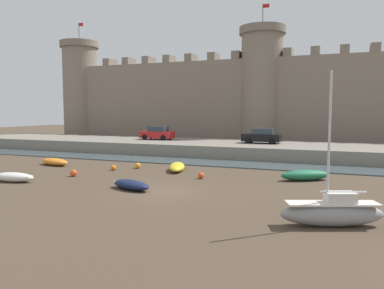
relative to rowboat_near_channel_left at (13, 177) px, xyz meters
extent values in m
plane|color=#4C3D2D|center=(10.74, 1.02, -0.34)|extent=(160.00, 160.00, 0.00)
cube|color=#47565B|center=(10.74, 13.62, -0.29)|extent=(80.00, 4.50, 0.10)
cube|color=gray|center=(10.74, 20.87, 0.32)|extent=(71.66, 10.00, 1.32)
cube|color=gray|center=(10.74, 32.00, 5.55)|extent=(59.66, 2.80, 11.78)
cylinder|color=gray|center=(-19.09, 32.00, 7.15)|extent=(5.50, 5.50, 14.98)
cylinder|color=#796B5D|center=(-19.09, 32.00, 15.14)|extent=(6.16, 6.16, 1.00)
cylinder|color=#4C4742|center=(-19.09, 32.00, 17.14)|extent=(0.10, 0.10, 3.00)
cube|color=red|center=(-18.64, 32.00, 18.34)|extent=(0.80, 0.04, 0.50)
cylinder|color=gray|center=(10.74, 32.00, 7.15)|extent=(5.50, 5.50, 14.98)
cylinder|color=#796B5D|center=(10.74, 32.00, 15.14)|extent=(6.16, 6.16, 1.00)
cylinder|color=#4C4742|center=(10.74, 32.00, 17.14)|extent=(0.10, 0.10, 3.00)
cube|color=red|center=(11.19, 32.00, 18.34)|extent=(0.80, 0.04, 0.50)
cube|color=gray|center=(-13.27, 32.00, 11.99)|extent=(1.10, 2.52, 1.10)
cube|color=gray|center=(-9.84, 32.00, 11.99)|extent=(1.10, 2.52, 1.10)
cube|color=gray|center=(-6.41, 32.00, 11.99)|extent=(1.10, 2.52, 1.10)
cube|color=gray|center=(-2.98, 32.00, 11.99)|extent=(1.10, 2.52, 1.10)
cube|color=gray|center=(0.45, 32.00, 11.99)|extent=(1.10, 2.52, 1.10)
cube|color=gray|center=(3.88, 32.00, 11.99)|extent=(1.10, 2.52, 1.10)
cube|color=gray|center=(7.31, 32.00, 11.99)|extent=(1.10, 2.52, 1.10)
cube|color=gray|center=(14.18, 32.00, 11.99)|extent=(1.10, 2.52, 1.10)
cube|color=gray|center=(17.61, 32.00, 11.99)|extent=(1.10, 2.52, 1.10)
cube|color=gray|center=(21.04, 32.00, 11.99)|extent=(1.10, 2.52, 1.10)
cube|color=gray|center=(24.47, 32.00, 11.99)|extent=(1.10, 2.52, 1.10)
ellipsoid|color=silver|center=(0.00, 0.00, -0.02)|extent=(3.19, 1.50, 0.65)
ellipsoid|color=white|center=(0.00, 0.00, 0.04)|extent=(2.61, 1.19, 0.36)
cube|color=beige|center=(-0.23, -0.04, 0.08)|extent=(0.33, 0.92, 0.06)
cube|color=beige|center=(1.18, 0.18, 0.06)|extent=(0.36, 0.61, 0.08)
ellipsoid|color=#141E3D|center=(8.80, 0.77, -0.05)|extent=(3.21, 2.06, 0.59)
ellipsoid|color=navy|center=(8.80, 0.77, 0.01)|extent=(2.61, 1.65, 0.32)
cube|color=beige|center=(9.01, 0.70, 0.05)|extent=(0.51, 0.98, 0.06)
cube|color=beige|center=(7.69, 1.16, 0.03)|extent=(0.47, 0.68, 0.08)
ellipsoid|color=gray|center=(20.47, -2.52, 0.17)|extent=(4.46, 2.58, 1.02)
cube|color=silver|center=(20.47, -2.52, 0.64)|extent=(3.91, 2.24, 0.08)
cube|color=silver|center=(20.78, -2.40, 0.90)|extent=(1.39, 1.09, 0.44)
cylinder|color=silver|center=(20.27, -2.60, 3.43)|extent=(0.10, 0.10, 5.50)
cylinder|color=silver|center=(20.88, -2.37, 1.13)|extent=(1.86, 0.78, 0.08)
ellipsoid|color=yellow|center=(8.52, 8.45, -0.03)|extent=(2.45, 3.95, 0.62)
ellipsoid|color=#F2F246|center=(8.52, 8.45, 0.03)|extent=(1.96, 3.22, 0.34)
cube|color=beige|center=(8.61, 8.18, 0.07)|extent=(1.05, 0.55, 0.06)
cube|color=beige|center=(8.01, 9.82, 0.05)|extent=(0.73, 0.50, 0.08)
ellipsoid|color=orange|center=(-2.85, 7.23, -0.03)|extent=(3.53, 2.09, 0.62)
ellipsoid|color=gold|center=(-2.85, 7.23, 0.03)|extent=(2.88, 1.67, 0.34)
cube|color=beige|center=(-3.09, 7.29, 0.07)|extent=(0.48, 1.08, 0.06)
cube|color=beige|center=(-1.61, 6.88, 0.05)|extent=(0.45, 0.74, 0.08)
ellipsoid|color=#1E6B47|center=(18.57, 7.82, 0.04)|extent=(3.64, 2.83, 0.75)
ellipsoid|color=#339266|center=(18.57, 7.82, 0.10)|extent=(2.96, 2.28, 0.41)
cube|color=beige|center=(18.34, 7.69, 0.14)|extent=(0.68, 0.93, 0.06)
cube|color=beige|center=(19.75, 8.55, 0.12)|extent=(0.57, 0.68, 0.08)
sphere|color=orange|center=(3.67, 6.64, -0.12)|extent=(0.45, 0.45, 0.45)
sphere|color=orange|center=(4.97, 8.30, -0.10)|extent=(0.49, 0.49, 0.49)
sphere|color=#E04C1E|center=(11.56, 5.80, -0.12)|extent=(0.45, 0.45, 0.45)
sphere|color=#E04C1E|center=(2.44, 3.23, -0.09)|extent=(0.51, 0.51, 0.51)
cube|color=black|center=(12.87, 21.33, 1.58)|extent=(4.12, 1.75, 0.80)
cube|color=#2D3842|center=(13.02, 21.33, 2.28)|extent=(2.27, 1.52, 0.64)
cylinder|color=black|center=(11.59, 20.50, 1.30)|extent=(0.64, 0.19, 0.64)
cylinder|color=black|center=(11.61, 22.20, 1.30)|extent=(0.64, 0.19, 0.64)
cylinder|color=black|center=(14.13, 20.47, 1.30)|extent=(0.64, 0.19, 0.64)
cylinder|color=black|center=(14.15, 22.17, 1.30)|extent=(0.64, 0.19, 0.64)
cube|color=red|center=(-0.03, 21.86, 1.58)|extent=(4.12, 1.75, 0.80)
cube|color=#2D3842|center=(0.12, 21.86, 2.28)|extent=(2.27, 1.52, 0.64)
cylinder|color=black|center=(-1.31, 21.03, 1.30)|extent=(0.64, 0.19, 0.64)
cylinder|color=black|center=(-1.29, 22.73, 1.30)|extent=(0.64, 0.19, 0.64)
cylinder|color=black|center=(1.23, 21.00, 1.30)|extent=(0.64, 0.19, 0.64)
cylinder|color=black|center=(1.25, 22.70, 1.30)|extent=(0.64, 0.19, 0.64)
camera|label=1|loc=(20.60, -19.06, 4.55)|focal=35.00mm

